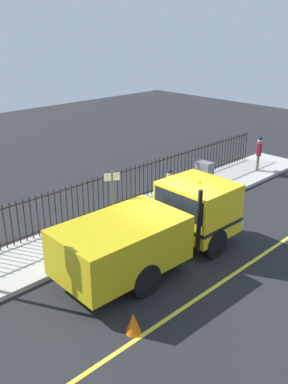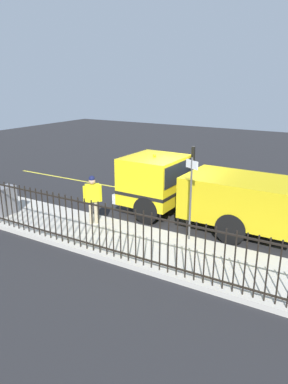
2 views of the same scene
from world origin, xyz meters
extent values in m
plane|color=#232326|center=(0.00, 0.00, 0.00)|extent=(51.05, 51.05, 0.00)
cube|color=#B7B2A8|center=(2.66, 0.00, 0.07)|extent=(2.48, 23.21, 0.15)
cube|color=yellow|center=(-2.16, 0.00, 0.00)|extent=(0.12, 20.88, 0.01)
cube|color=yellow|center=(-0.11, -1.01, 1.32)|extent=(2.25, 2.02, 1.67)
cube|color=black|center=(-0.11, -1.01, 1.68)|extent=(2.08, 2.05, 0.74)
cube|color=gold|center=(-0.04, 2.30, 1.16)|extent=(2.29, 3.73, 1.35)
cube|color=silver|center=(-0.14, -2.07, 0.63)|extent=(2.10, 0.25, 0.36)
cube|color=black|center=(-0.11, -1.01, 0.95)|extent=(2.28, 2.04, 0.12)
cylinder|color=black|center=(0.88, -0.74, 0.48)|extent=(0.32, 0.97, 0.96)
cylinder|color=black|center=(-1.09, -0.69, 0.48)|extent=(0.32, 0.97, 0.96)
cylinder|color=black|center=(0.95, 2.28, 0.48)|extent=(0.32, 0.97, 0.96)
cylinder|color=black|center=(-1.02, 2.32, 0.48)|extent=(0.32, 0.97, 0.96)
sphere|color=orange|center=(-0.11, -1.01, 2.20)|extent=(0.12, 0.12, 0.12)
cylinder|color=black|center=(-1.04, 0.09, 1.48)|extent=(0.14, 0.14, 2.01)
cube|color=yellow|center=(2.15, -2.08, 1.23)|extent=(0.48, 0.49, 0.59)
sphere|color=tan|center=(2.15, -2.08, 1.64)|extent=(0.22, 0.22, 0.22)
sphere|color=#14193F|center=(2.15, -2.08, 1.71)|extent=(0.21, 0.21, 0.21)
cylinder|color=tan|center=(2.21, -2.14, 0.54)|extent=(0.12, 0.12, 0.79)
cylinder|color=tan|center=(2.09, -2.02, 0.54)|extent=(0.12, 0.12, 0.79)
cylinder|color=yellow|center=(2.33, -2.28, 1.20)|extent=(0.09, 0.09, 0.56)
cylinder|color=yellow|center=(1.97, -1.89, 1.20)|extent=(0.09, 0.09, 0.56)
cylinder|color=black|center=(3.75, -4.63, 0.91)|extent=(0.04, 0.04, 1.52)
cylinder|color=black|center=(3.75, -4.40, 0.91)|extent=(0.04, 0.04, 1.52)
cylinder|color=black|center=(3.75, -4.16, 0.91)|extent=(0.04, 0.04, 1.52)
cylinder|color=black|center=(3.75, -3.92, 0.91)|extent=(0.04, 0.04, 1.52)
cylinder|color=black|center=(3.75, -3.68, 0.91)|extent=(0.04, 0.04, 1.52)
cylinder|color=black|center=(3.75, -3.45, 0.91)|extent=(0.04, 0.04, 1.52)
cylinder|color=black|center=(3.75, -3.21, 0.91)|extent=(0.04, 0.04, 1.52)
cylinder|color=black|center=(3.75, -2.97, 0.91)|extent=(0.04, 0.04, 1.52)
cylinder|color=black|center=(3.75, -2.73, 0.91)|extent=(0.04, 0.04, 1.52)
cylinder|color=black|center=(3.75, -2.50, 0.91)|extent=(0.04, 0.04, 1.52)
cylinder|color=black|center=(3.75, -2.26, 0.91)|extent=(0.04, 0.04, 1.52)
cylinder|color=black|center=(3.75, -2.02, 0.91)|extent=(0.04, 0.04, 1.52)
cylinder|color=black|center=(3.75, -1.78, 0.91)|extent=(0.04, 0.04, 1.52)
cylinder|color=black|center=(3.75, -1.54, 0.91)|extent=(0.04, 0.04, 1.52)
cylinder|color=black|center=(3.75, -1.31, 0.91)|extent=(0.04, 0.04, 1.52)
cylinder|color=black|center=(3.75, -1.07, 0.91)|extent=(0.04, 0.04, 1.52)
cylinder|color=black|center=(3.75, -0.83, 0.91)|extent=(0.04, 0.04, 1.52)
cylinder|color=black|center=(3.75, -0.59, 0.91)|extent=(0.04, 0.04, 1.52)
cylinder|color=black|center=(3.75, -0.36, 0.91)|extent=(0.04, 0.04, 1.52)
cylinder|color=black|center=(3.75, -0.12, 0.91)|extent=(0.04, 0.04, 1.52)
cylinder|color=black|center=(3.75, 0.12, 0.91)|extent=(0.04, 0.04, 1.52)
cylinder|color=black|center=(3.75, 0.36, 0.91)|extent=(0.04, 0.04, 1.52)
cylinder|color=black|center=(3.75, 0.59, 0.91)|extent=(0.04, 0.04, 1.52)
cylinder|color=black|center=(3.75, 0.83, 0.91)|extent=(0.04, 0.04, 1.52)
cylinder|color=black|center=(3.75, 1.07, 0.91)|extent=(0.04, 0.04, 1.52)
cylinder|color=black|center=(3.75, 1.31, 0.91)|extent=(0.04, 0.04, 1.52)
cylinder|color=black|center=(3.75, 1.54, 0.91)|extent=(0.04, 0.04, 1.52)
cylinder|color=black|center=(3.75, 1.78, 0.91)|extent=(0.04, 0.04, 1.52)
cylinder|color=black|center=(3.75, 2.02, 0.91)|extent=(0.04, 0.04, 1.52)
cylinder|color=black|center=(3.75, 2.26, 0.91)|extent=(0.04, 0.04, 1.52)
cylinder|color=black|center=(3.75, 2.50, 0.91)|extent=(0.04, 0.04, 1.52)
cylinder|color=black|center=(3.75, 2.73, 0.91)|extent=(0.04, 0.04, 1.52)
cylinder|color=black|center=(3.75, 2.97, 0.91)|extent=(0.04, 0.04, 1.52)
cylinder|color=black|center=(3.75, 3.21, 0.91)|extent=(0.04, 0.04, 1.52)
cylinder|color=black|center=(3.75, 3.45, 0.91)|extent=(0.04, 0.04, 1.52)
cylinder|color=black|center=(3.75, 3.68, 0.91)|extent=(0.04, 0.04, 1.52)
cylinder|color=black|center=(3.75, 3.92, 0.91)|extent=(0.04, 0.04, 1.52)
cylinder|color=black|center=(3.75, 4.16, 0.91)|extent=(0.04, 0.04, 1.52)
cube|color=black|center=(3.75, 0.00, 1.55)|extent=(0.04, 19.72, 0.04)
cube|color=black|center=(3.75, 0.00, 0.33)|extent=(0.04, 19.72, 0.04)
cube|color=slate|center=(3.04, -5.40, 0.65)|extent=(0.77, 0.47, 1.01)
cylinder|color=#4C4C4C|center=(1.62, 1.19, 1.41)|extent=(0.06, 0.06, 2.53)
cube|color=white|center=(1.62, 1.19, 2.48)|extent=(0.25, 0.46, 0.24)
camera|label=1|loc=(-7.92, 9.06, 6.93)|focal=39.14mm
camera|label=2|loc=(10.93, 5.12, 4.79)|focal=33.40mm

